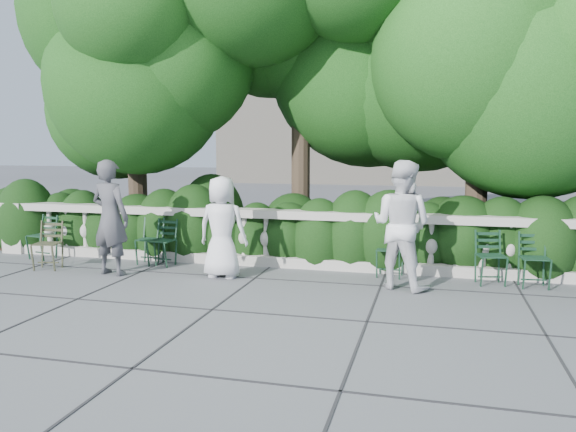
% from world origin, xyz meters
% --- Properties ---
extents(ground, '(90.00, 90.00, 0.00)m').
position_xyz_m(ground, '(0.00, 0.00, 0.00)').
color(ground, '#4D4F54').
rests_on(ground, ground).
extents(balustrade, '(12.00, 0.44, 1.00)m').
position_xyz_m(balustrade, '(0.00, 1.80, 0.49)').
color(balustrade, '#9E998E').
rests_on(balustrade, ground).
extents(shrub_hedge, '(15.00, 2.60, 1.70)m').
position_xyz_m(shrub_hedge, '(0.00, 3.00, 0.00)').
color(shrub_hedge, black).
rests_on(shrub_hedge, ground).
extents(tree_canopy, '(15.04, 6.52, 6.78)m').
position_xyz_m(tree_canopy, '(0.69, 3.19, 3.96)').
color(tree_canopy, '#3F3023').
rests_on(tree_canopy, ground).
extents(chair_a, '(0.52, 0.55, 0.84)m').
position_xyz_m(chair_a, '(-4.86, 1.15, 0.00)').
color(chair_a, black).
rests_on(chair_a, ground).
extents(chair_b, '(0.46, 0.50, 0.84)m').
position_xyz_m(chair_b, '(-2.65, 1.25, 0.00)').
color(chair_b, black).
rests_on(chair_b, ground).
extents(chair_c, '(0.48, 0.52, 0.84)m').
position_xyz_m(chair_c, '(-2.40, 1.17, 0.00)').
color(chair_c, black).
rests_on(chair_c, ground).
extents(chair_d, '(0.48, 0.51, 0.84)m').
position_xyz_m(chair_d, '(1.57, 1.32, 0.00)').
color(chair_d, black).
rests_on(chair_d, ground).
extents(chair_e, '(0.53, 0.56, 0.84)m').
position_xyz_m(chair_e, '(3.14, 1.18, 0.00)').
color(chair_e, black).
rests_on(chair_e, ground).
extents(chair_f, '(0.48, 0.52, 0.84)m').
position_xyz_m(chair_f, '(3.74, 1.15, 0.00)').
color(chair_f, black).
rests_on(chair_f, ground).
extents(chair_weathered, '(0.53, 0.56, 0.84)m').
position_xyz_m(chair_weathered, '(-4.12, 0.41, 0.00)').
color(chair_weathered, black).
rests_on(chair_weathered, ground).
extents(person_businessman, '(0.81, 0.53, 1.63)m').
position_xyz_m(person_businessman, '(-1.02, 0.75, 0.82)').
color(person_businessman, silver).
rests_on(person_businessman, ground).
extents(person_woman_grey, '(0.76, 0.57, 1.89)m').
position_xyz_m(person_woman_grey, '(-2.87, 0.49, 0.95)').
color(person_woman_grey, '#404045').
rests_on(person_woman_grey, ground).
extents(person_casual_man, '(1.13, 1.01, 1.90)m').
position_xyz_m(person_casual_man, '(1.79, 0.78, 0.95)').
color(person_casual_man, silver).
rests_on(person_casual_man, ground).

